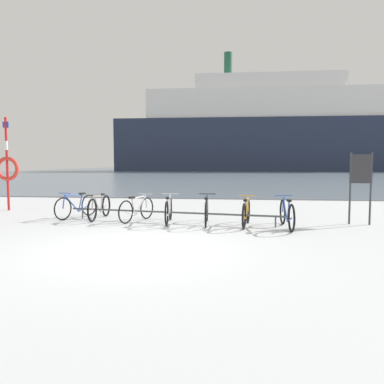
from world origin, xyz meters
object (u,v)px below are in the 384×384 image
Objects in this scene: bicycle_1 at (99,207)px; rescue_post at (7,167)px; bicycle_0 at (76,206)px; bicycle_2 at (137,209)px; info_sign at (361,176)px; bicycle_4 at (207,211)px; ferry_ship at (273,132)px; bicycle_6 at (287,214)px; bicycle_3 at (169,210)px; bicycle_5 at (246,213)px.

rescue_post is at bearing 157.68° from bicycle_1.
bicycle_0 is 1.06× the size of bicycle_2.
info_sign is at bearing -8.70° from rescue_post.
ferry_ship is at bearing 83.10° from bicycle_4.
bicycle_4 is at bearing 170.41° from bicycle_6.
rescue_post is 62.18m from ferry_ship.
ferry_ship is at bearing 76.49° from rescue_post.
bicycle_3 reaches higher than bicycle_1.
ferry_ship is (9.50, 62.01, 7.04)m from bicycle_2.
bicycle_4 is at bearing -4.79° from bicycle_3.
bicycle_4 reaches higher than bicycle_2.
info_sign is at bearing 11.54° from bicycle_5.
bicycle_2 is 0.92× the size of bicycle_5.
rescue_post is (-4.97, 1.83, 1.13)m from bicycle_2.
bicycle_2 is (1.93, -0.43, -0.01)m from bicycle_0.
bicycle_1 is at bearing 166.87° from bicycle_3.
rescue_post reaches higher than bicycle_6.
bicycle_6 is 0.03× the size of ferry_ship.
info_sign is at bearing -1.96° from bicycle_0.
info_sign is (3.99, 0.46, 0.92)m from bicycle_4.
bicycle_5 reaches higher than bicycle_2.
bicycle_5 is 1.01m from bicycle_6.
bicycle_4 is at bearing -173.35° from info_sign.
ferry_ship is (5.53, 62.66, 7.02)m from bicycle_6.
ferry_ship is at bearing 84.04° from bicycle_5.
bicycle_6 is at bearing -9.22° from bicycle_2.
ferry_ship reaches higher than rescue_post.
bicycle_6 is at bearing -15.48° from rescue_post.
bicycle_2 is 0.86× the size of bicycle_4.
bicycle_2 is at bearing -98.71° from ferry_ship.
bicycle_5 is 0.93× the size of bicycle_6.
bicycle_2 is at bearing 171.16° from bicycle_4.
bicycle_1 reaches higher than bicycle_2.
bicycle_0 is at bearing 169.68° from bicycle_6.
bicycle_6 is at bearing -10.32° from bicycle_0.
info_sign reaches higher than bicycle_3.
bicycle_3 is 0.97× the size of bicycle_4.
bicycle_6 is 0.56× the size of rescue_post.
info_sign is 0.60× the size of rescue_post.
bicycle_1 is at bearing -22.32° from rescue_post.
bicycle_5 is at bearing -168.46° from info_sign.
bicycle_3 reaches higher than bicycle_2.
bicycle_3 is at bearing 173.73° from bicycle_5.
ferry_ship reaches higher than bicycle_4.
info_sign reaches higher than bicycle_0.
bicycle_1 is 2.16m from bicycle_3.
bicycle_3 is at bearing 172.01° from bicycle_6.
bicycle_3 is at bearing -13.13° from bicycle_1.
info_sign is at bearing 4.33° from bicycle_3.
bicycle_6 reaches higher than bicycle_0.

